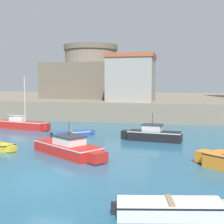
% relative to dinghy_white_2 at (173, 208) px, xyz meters
% --- Properties ---
extents(ground_plane, '(200.00, 200.00, 0.00)m').
position_rel_dinghy_white_2_xyz_m(ground_plane, '(-6.12, 2.68, -0.29)').
color(ground_plane, '#28607F').
extents(quay_seawall, '(120.00, 40.00, 2.35)m').
position_rel_dinghy_white_2_xyz_m(quay_seawall, '(-6.12, 44.76, 0.88)').
color(quay_seawall, gray).
rests_on(quay_seawall, ground).
extents(dinghy_white_2, '(4.54, 1.99, 0.61)m').
position_rel_dinghy_white_2_xyz_m(dinghy_white_2, '(0.00, 0.00, 0.00)').
color(dinghy_white_2, white).
rests_on(dinghy_white_2, ground).
extents(dinghy_blue_3, '(3.59, 3.38, 0.48)m').
position_rel_dinghy_white_2_xyz_m(dinghy_blue_3, '(-9.29, 15.15, -0.06)').
color(dinghy_blue_3, '#284C9E').
rests_on(dinghy_blue_3, ground).
extents(sailboat_red_5, '(6.15, 2.32, 5.33)m').
position_rel_dinghy_white_2_xyz_m(sailboat_red_5, '(-15.59, 17.93, 0.20)').
color(sailboat_red_5, red).
rests_on(sailboat_red_5, ground).
extents(motorboat_red_7, '(5.93, 4.69, 2.21)m').
position_rel_dinghy_white_2_xyz_m(motorboat_red_7, '(-6.93, 8.06, 0.20)').
color(motorboat_red_7, red).
rests_on(motorboat_red_7, ground).
extents(motorboat_black_8, '(5.08, 2.02, 2.25)m').
position_rel_dinghy_white_2_xyz_m(motorboat_black_8, '(-2.02, 14.41, 0.22)').
color(motorboat_black_8, black).
rests_on(motorboat_black_8, ground).
extents(fortress, '(12.45, 12.45, 8.30)m').
position_rel_dinghy_white_2_xyz_m(fortress, '(-14.12, 37.61, 5.33)').
color(fortress, '#685E4F').
rests_on(fortress, quay_seawall).
extents(harbor_shed_near_wharf, '(6.00, 5.58, 5.96)m').
position_rel_dinghy_white_2_xyz_m(harbor_shed_near_wharf, '(-6.12, 28.65, 5.06)').
color(harbor_shed_near_wharf, gray).
rests_on(harbor_shed_near_wharf, quay_seawall).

